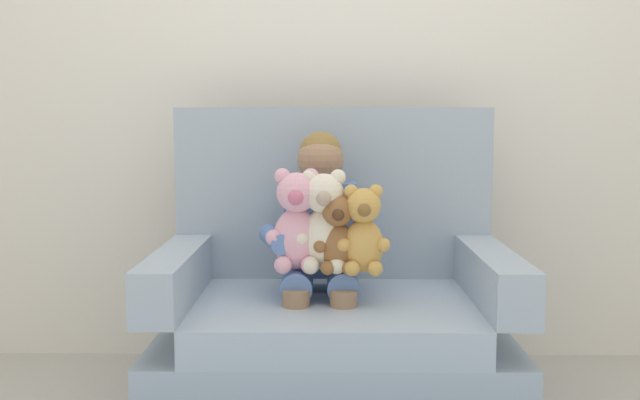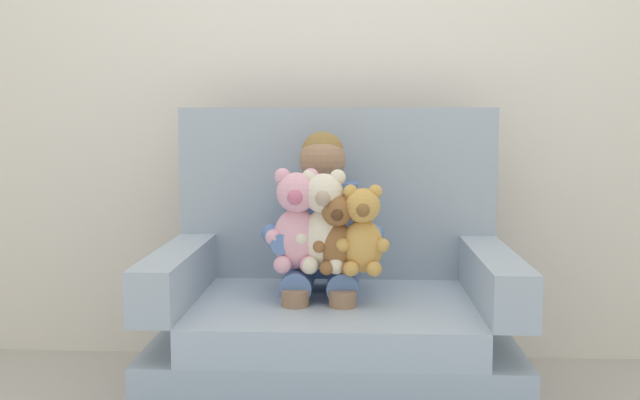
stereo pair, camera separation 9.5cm
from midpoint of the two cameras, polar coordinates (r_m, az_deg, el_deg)
name	(u,v)px [view 2 (the right image)]	position (r m, az deg, el deg)	size (l,w,h in m)	color
back_wall	(339,57)	(3.25, 2.34, 10.86)	(6.00, 0.10, 2.60)	silver
armchair	(335,317)	(2.72, 2.16, -8.94)	(1.23, 0.88, 1.08)	#9EADBC
seated_child	(322,235)	(2.66, 1.14, -2.70)	(0.45, 0.39, 0.82)	#597AB7
plush_honey	(363,232)	(2.49, 4.39, -2.49)	(0.18, 0.15, 0.30)	gold
plush_pink	(297,223)	(2.53, -0.73, -1.79)	(0.21, 0.17, 0.35)	#EAA8BC
plush_cream	(324,224)	(2.52, 1.36, -1.85)	(0.21, 0.17, 0.35)	silver
plush_brown	(337,235)	(2.50, 2.44, -2.70)	(0.16, 0.13, 0.28)	brown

